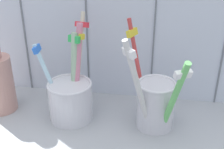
# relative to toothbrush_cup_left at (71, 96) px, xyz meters

# --- Properties ---
(counter_slab) EXTENTS (0.64, 0.22, 0.02)m
(counter_slab) POSITION_rel_toothbrush_cup_left_xyz_m (0.08, -0.02, -0.05)
(counter_slab) COLOR #9EA3A8
(counter_slab) RESTS_ON ground
(toothbrush_cup_left) EXTENTS (0.10, 0.11, 0.18)m
(toothbrush_cup_left) POSITION_rel_toothbrush_cup_left_xyz_m (0.00, 0.00, 0.00)
(toothbrush_cup_left) COLOR silver
(toothbrush_cup_left) RESTS_ON counter_slab
(toothbrush_cup_right) EXTENTS (0.11, 0.12, 0.18)m
(toothbrush_cup_right) POSITION_rel_toothbrush_cup_left_xyz_m (0.15, -0.00, 0.01)
(toothbrush_cup_right) COLOR silver
(toothbrush_cup_right) RESTS_ON counter_slab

